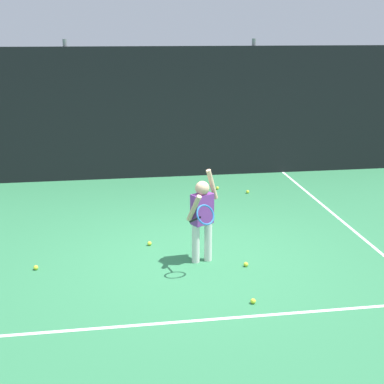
# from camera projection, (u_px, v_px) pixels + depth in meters

# --- Properties ---
(ground_plane) EXTENTS (20.00, 20.00, 0.00)m
(ground_plane) POSITION_uv_depth(u_px,v_px,m) (194.00, 258.00, 7.77)
(ground_plane) COLOR #2D7247
(court_line_baseline) EXTENTS (9.00, 0.05, 0.00)m
(court_line_baseline) POSITION_uv_depth(u_px,v_px,m) (217.00, 319.00, 6.13)
(court_line_baseline) COLOR white
(court_line_baseline) RESTS_ON ground
(court_line_sideline) EXTENTS (0.05, 9.00, 0.00)m
(court_line_sideline) POSITION_uv_depth(u_px,v_px,m) (346.00, 224.00, 9.11)
(court_line_sideline) COLOR white
(court_line_sideline) RESTS_ON ground
(back_fence_windscreen) EXTENTS (12.45, 0.08, 2.88)m
(back_fence_windscreen) POSITION_uv_depth(u_px,v_px,m) (163.00, 114.00, 11.66)
(back_fence_windscreen) COLOR black
(back_fence_windscreen) RESTS_ON ground
(fence_post_1) EXTENTS (0.09, 0.09, 3.03)m
(fence_post_1) POSITION_uv_depth(u_px,v_px,m) (70.00, 112.00, 11.41)
(fence_post_1) COLOR slate
(fence_post_1) RESTS_ON ground
(fence_post_2) EXTENTS (0.09, 0.09, 3.03)m
(fence_post_2) POSITION_uv_depth(u_px,v_px,m) (252.00, 108.00, 11.98)
(fence_post_2) COLOR slate
(fence_post_2) RESTS_ON ground
(tennis_player) EXTENTS (0.51, 0.82, 1.35)m
(tennis_player) POSITION_uv_depth(u_px,v_px,m) (202.00, 214.00, 7.44)
(tennis_player) COLOR silver
(tennis_player) RESTS_ON ground
(tennis_ball_0) EXTENTS (0.07, 0.07, 0.07)m
(tennis_ball_0) POSITION_uv_depth(u_px,v_px,m) (217.00, 188.00, 11.09)
(tennis_ball_0) COLOR #CCE033
(tennis_ball_0) RESTS_ON ground
(tennis_ball_1) EXTENTS (0.07, 0.07, 0.07)m
(tennis_ball_1) POSITION_uv_depth(u_px,v_px,m) (248.00, 192.00, 10.83)
(tennis_ball_1) COLOR #CCE033
(tennis_ball_1) RESTS_ON ground
(tennis_ball_3) EXTENTS (0.07, 0.07, 0.07)m
(tennis_ball_3) POSITION_uv_depth(u_px,v_px,m) (253.00, 301.00, 6.47)
(tennis_ball_3) COLOR #CCE033
(tennis_ball_3) RESTS_ON ground
(tennis_ball_4) EXTENTS (0.07, 0.07, 0.07)m
(tennis_ball_4) POSITION_uv_depth(u_px,v_px,m) (149.00, 243.00, 8.21)
(tennis_ball_4) COLOR #CCE033
(tennis_ball_4) RESTS_ON ground
(tennis_ball_6) EXTENTS (0.07, 0.07, 0.07)m
(tennis_ball_6) POSITION_uv_depth(u_px,v_px,m) (36.00, 268.00, 7.38)
(tennis_ball_6) COLOR #CCE033
(tennis_ball_6) RESTS_ON ground
(tennis_ball_7) EXTENTS (0.07, 0.07, 0.07)m
(tennis_ball_7) POSITION_uv_depth(u_px,v_px,m) (246.00, 264.00, 7.48)
(tennis_ball_7) COLOR #CCE033
(tennis_ball_7) RESTS_ON ground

